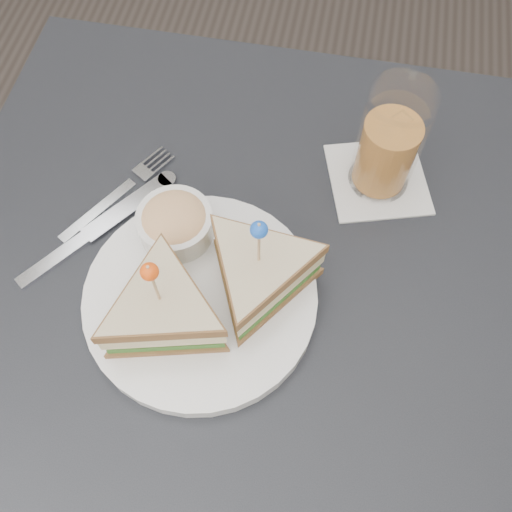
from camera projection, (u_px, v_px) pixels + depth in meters
The scene contains 6 objects.
ground_plane at pixel (251, 414), 1.36m from camera, with size 3.50×3.50×0.00m, color #3F3833.
table at pixel (247, 305), 0.76m from camera, with size 0.80×0.80×0.75m.
plate_meal at pixel (205, 286), 0.64m from camera, with size 0.34×0.34×0.16m.
cutlery_fork at pixel (122, 190), 0.75m from camera, with size 0.12×0.17×0.01m.
cutlery_knife at pixel (93, 232), 0.72m from camera, with size 0.16×0.21×0.01m.
drink_set at pixel (388, 146), 0.70m from camera, with size 0.16×0.16×0.16m.
Camera 1 is at (0.07, -0.29, 1.38)m, focal length 40.00 mm.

